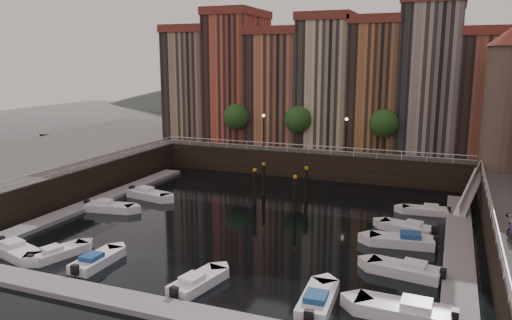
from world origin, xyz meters
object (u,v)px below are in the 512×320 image
at_px(boat_left_3, 149,194).
at_px(boat_left_0, 16,251).
at_px(gangway, 471,189).
at_px(mooring_pilings, 280,187).
at_px(boat_left_2, 109,207).
at_px(corner_tower, 510,96).

bearing_deg(boat_left_3, boat_left_0, -79.75).
height_order(boat_left_0, boat_left_3, boat_left_3).
bearing_deg(boat_left_0, gangway, 55.20).
distance_m(mooring_pilings, boat_left_2, 15.93).
height_order(gangway, boat_left_2, gangway).
bearing_deg(corner_tower, boat_left_3, -159.27).
xyz_separation_m(gangway, boat_left_0, (-29.80, -23.97, -1.54)).
bearing_deg(mooring_pilings, corner_tower, 25.10).
xyz_separation_m(mooring_pilings, boat_left_0, (-12.91, -19.19, -1.28)).
height_order(corner_tower, boat_left_0, corner_tower).
relative_size(corner_tower, mooring_pilings, 2.78).
bearing_deg(gangway, boat_left_0, -141.20).
bearing_deg(boat_left_2, gangway, 13.26).
bearing_deg(corner_tower, mooring_pilings, -154.90).
height_order(corner_tower, boat_left_2, corner_tower).
distance_m(corner_tower, boat_left_2, 38.96).
relative_size(boat_left_0, boat_left_2, 1.03).
xyz_separation_m(mooring_pilings, boat_left_3, (-12.73, -3.04, -1.27)).
bearing_deg(gangway, corner_tower, 57.20).
height_order(mooring_pilings, boat_left_2, mooring_pilings).
distance_m(corner_tower, boat_left_0, 44.45).
relative_size(boat_left_0, boat_left_3, 0.97).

